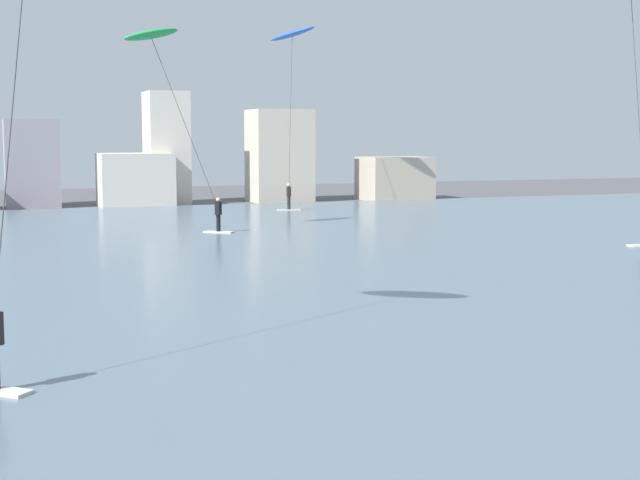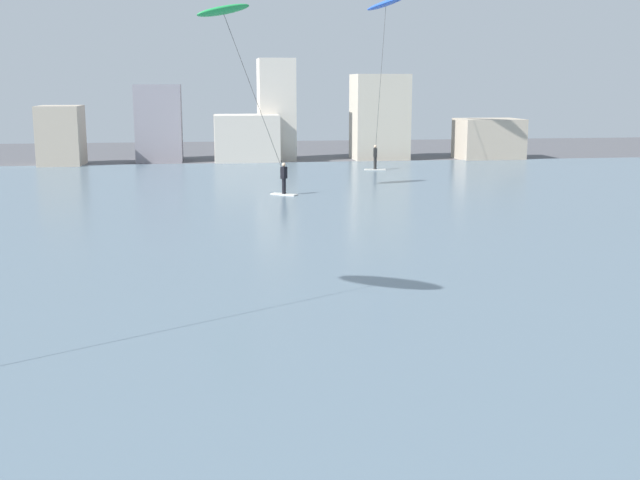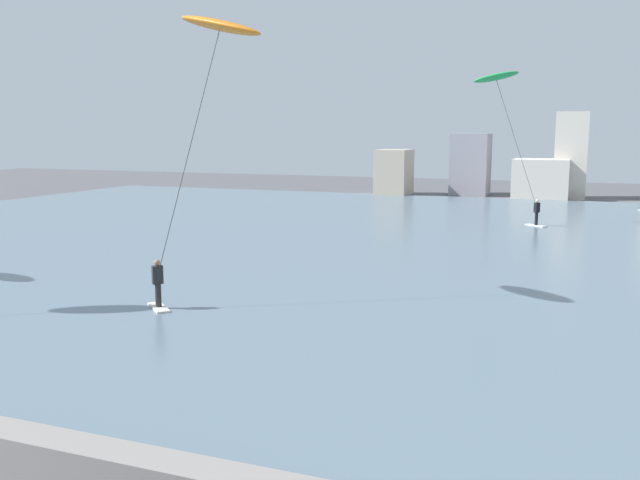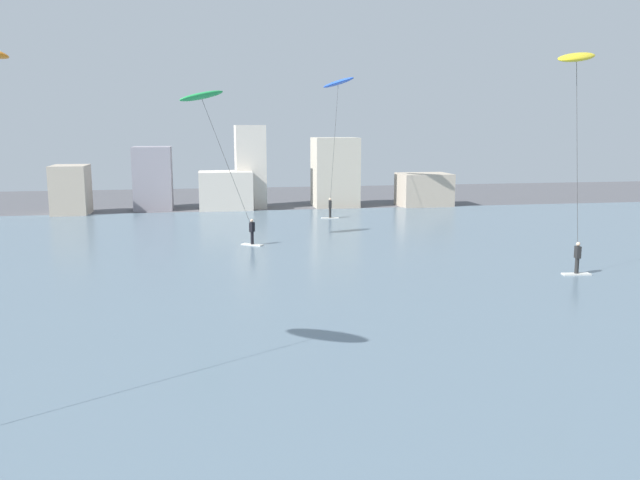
% 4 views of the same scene
% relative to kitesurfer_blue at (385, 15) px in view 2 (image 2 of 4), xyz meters
% --- Properties ---
extents(water_bay, '(84.00, 52.00, 0.10)m').
position_rel_kitesurfer_blue_xyz_m(water_bay, '(-9.27, -22.58, -10.19)').
color(water_bay, slate).
rests_on(water_bay, ground).
extents(far_shore_buildings, '(35.29, 6.25, 7.55)m').
position_rel_kitesurfer_blue_xyz_m(far_shore_buildings, '(-6.40, 5.62, -7.59)').
color(far_shore_buildings, '#B7A893').
rests_on(far_shore_buildings, ground).
extents(kitesurfer_blue, '(3.37, 5.12, 11.46)m').
position_rel_kitesurfer_blue_xyz_m(kitesurfer_blue, '(0.00, 0.00, 0.00)').
color(kitesurfer_blue, silver).
rests_on(kitesurfer_blue, water_bay).
extents(kitesurfer_green, '(5.03, 2.25, 9.69)m').
position_rel_kitesurfer_blue_xyz_m(kitesurfer_green, '(-10.80, -13.21, -2.00)').
color(kitesurfer_green, silver).
rests_on(kitesurfer_green, water_bay).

